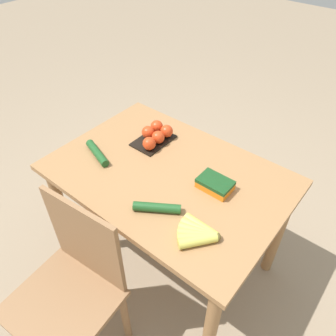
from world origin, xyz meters
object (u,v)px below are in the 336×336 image
object	(u,v)px
cucumber_near	(97,153)
cucumber_far	(157,208)
chair	(72,289)
tomato_pack	(155,135)
banana_bunch	(199,233)
carrot_bag	(215,184)

from	to	relation	value
cucumber_near	cucumber_far	distance (m)	0.49
chair	tomato_pack	xyz separation A→B (m)	(0.19, -0.78, 0.29)
banana_bunch	carrot_bag	bearing A→B (deg)	-69.74
chair	banana_bunch	distance (m)	0.61
banana_bunch	carrot_bag	world-z (taller)	carrot_bag
tomato_pack	cucumber_far	bearing A→B (deg)	131.60
cucumber_near	cucumber_far	world-z (taller)	same
carrot_bag	banana_bunch	bearing A→B (deg)	110.26
tomato_pack	cucumber_near	xyz separation A→B (m)	(0.15, 0.29, -0.02)
tomato_pack	cucumber_far	size ratio (longest dim) A/B	1.16
chair	banana_bunch	size ratio (longest dim) A/B	5.18
cucumber_far	tomato_pack	bearing A→B (deg)	-48.40
cucumber_near	banana_bunch	bearing A→B (deg)	173.05
banana_bunch	tomato_pack	world-z (taller)	tomato_pack
carrot_bag	cucumber_near	distance (m)	0.62
tomato_pack	cucumber_near	distance (m)	0.32
chair	banana_bunch	world-z (taller)	chair
banana_bunch	tomato_pack	size ratio (longest dim) A/B	0.78
chair	cucumber_far	size ratio (longest dim) A/B	4.65
cucumber_near	cucumber_far	xyz separation A→B (m)	(-0.48, 0.09, 0.00)
banana_bunch	carrot_bag	xyz separation A→B (m)	(0.10, -0.27, 0.01)
banana_bunch	carrot_bag	size ratio (longest dim) A/B	1.12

